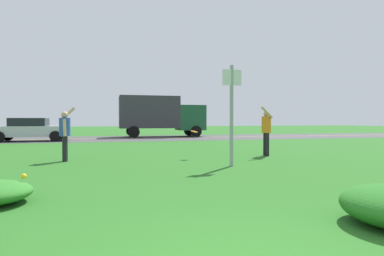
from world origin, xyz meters
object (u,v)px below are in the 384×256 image
(frisbee_orange, at_px, (194,132))
(car_silver_center_left, at_px, (31,129))
(person_thrower_blue_shirt, at_px, (65,131))
(person_catcher_orange_shirt, at_px, (266,129))
(box_truck_dark_green, at_px, (160,114))
(sign_post_near_path, at_px, (232,106))

(frisbee_orange, relative_size, car_silver_center_left, 0.05)
(person_thrower_blue_shirt, xyz_separation_m, person_catcher_orange_shirt, (6.94, -0.13, 0.04))
(car_silver_center_left, relative_size, box_truck_dark_green, 0.67)
(person_thrower_blue_shirt, xyz_separation_m, frisbee_orange, (4.19, -0.21, -0.04))
(sign_post_near_path, height_order, box_truck_dark_green, box_truck_dark_green)
(person_catcher_orange_shirt, distance_m, frisbee_orange, 2.76)
(person_thrower_blue_shirt, distance_m, car_silver_center_left, 11.74)
(person_catcher_orange_shirt, bearing_deg, person_thrower_blue_shirt, 178.93)
(sign_post_near_path, relative_size, person_thrower_blue_shirt, 1.64)
(sign_post_near_path, bearing_deg, box_truck_dark_green, 87.77)
(sign_post_near_path, xyz_separation_m, car_silver_center_left, (-8.10, 13.59, -0.98))
(box_truck_dark_green, bearing_deg, person_catcher_orange_shirt, -83.96)
(frisbee_orange, distance_m, box_truck_dark_green, 14.98)
(person_thrower_blue_shirt, xyz_separation_m, box_truck_dark_green, (5.37, 14.70, 0.85))
(sign_post_near_path, distance_m, car_silver_center_left, 15.85)
(sign_post_near_path, xyz_separation_m, box_truck_dark_green, (0.66, 17.05, 0.08))
(person_catcher_orange_shirt, bearing_deg, frisbee_orange, -178.41)
(person_thrower_blue_shirt, bearing_deg, box_truck_dark_green, 69.93)
(person_thrower_blue_shirt, height_order, frisbee_orange, person_thrower_blue_shirt)
(person_catcher_orange_shirt, bearing_deg, box_truck_dark_green, 96.04)
(person_catcher_orange_shirt, distance_m, car_silver_center_left, 15.36)
(person_thrower_blue_shirt, bearing_deg, car_silver_center_left, 106.77)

